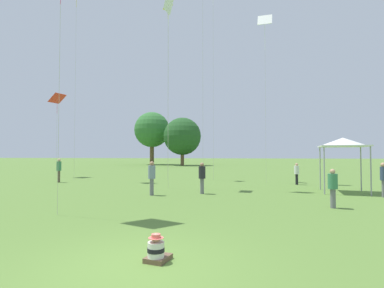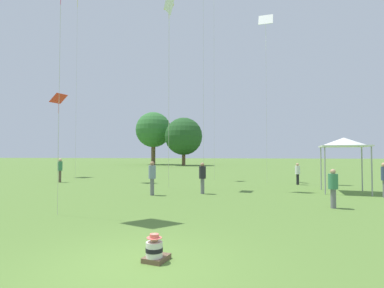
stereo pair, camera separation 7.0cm
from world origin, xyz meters
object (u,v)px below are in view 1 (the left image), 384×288
(person_standing_2, at_px, (152,175))
(canopy_tent, at_px, (343,143))
(person_standing_6, at_px, (202,175))
(person_standing_3, at_px, (383,176))
(kite_5, at_px, (169,9))
(kite_1, at_px, (57,99))
(kite_3, at_px, (168,19))
(kite_7, at_px, (265,25))
(distant_tree_1, at_px, (152,130))
(seated_toddler, at_px, (157,251))
(person_standing_1, at_px, (333,185))
(person_standing_5, at_px, (59,168))
(person_standing_4, at_px, (297,172))
(distant_tree_0, at_px, (182,136))

(person_standing_2, distance_m, canopy_tent, 11.02)
(person_standing_6, distance_m, canopy_tent, 8.33)
(person_standing_3, relative_size, kite_5, 0.14)
(person_standing_3, height_order, kite_1, kite_1)
(kite_3, relative_size, kite_7, 1.19)
(person_standing_3, relative_size, distant_tree_1, 0.16)
(person_standing_3, relative_size, person_standing_6, 1.02)
(seated_toddler, bearing_deg, person_standing_2, 120.57)
(seated_toddler, distance_m, person_standing_1, 8.90)
(person_standing_1, xyz_separation_m, person_standing_2, (-8.39, 2.51, 0.14))
(kite_1, bearing_deg, person_standing_5, 96.45)
(person_standing_6, distance_m, kite_3, 16.68)
(person_standing_2, distance_m, person_standing_4, 11.16)
(canopy_tent, xyz_separation_m, kite_5, (-10.41, 0.57, 8.86))
(person_standing_3, height_order, canopy_tent, canopy_tent)
(person_standing_1, xyz_separation_m, kite_3, (-10.00, 12.76, 13.34))
(person_standing_3, xyz_separation_m, kite_1, (-24.80, 10.13, 6.46))
(person_standing_2, bearing_deg, kite_5, -122.47)
(seated_toddler, relative_size, person_standing_1, 0.38)
(person_standing_5, xyz_separation_m, kite_5, (9.32, -2.56, 10.59))
(seated_toddler, distance_m, distant_tree_0, 52.09)
(kite_5, height_order, distant_tree_0, kite_5)
(seated_toddler, relative_size, person_standing_5, 0.33)
(person_standing_6, bearing_deg, canopy_tent, 161.41)
(kite_3, bearing_deg, kite_1, -7.27)
(person_standing_2, bearing_deg, distant_tree_0, -112.15)
(person_standing_5, distance_m, canopy_tent, 20.05)
(kite_1, height_order, distant_tree_1, distant_tree_1)
(person_standing_2, xyz_separation_m, kite_5, (0.10, 3.33, 10.63))
(seated_toddler, height_order, kite_5, kite_5)
(person_standing_6, relative_size, distant_tree_0, 0.19)
(person_standing_1, height_order, person_standing_2, person_standing_2)
(person_standing_6, height_order, kite_1, kite_1)
(kite_1, bearing_deg, person_standing_2, 110.54)
(person_standing_2, xyz_separation_m, kite_1, (-12.93, 11.20, 6.47))
(person_standing_6, relative_size, kite_3, 0.11)
(kite_5, bearing_deg, person_standing_3, 133.31)
(person_standing_2, xyz_separation_m, kite_7, (6.66, 7.98, 11.15))
(kite_3, bearing_deg, kite_7, 162.19)
(seated_toddler, height_order, person_standing_3, person_standing_3)
(person_standing_1, xyz_separation_m, kite_1, (-21.33, 13.71, 6.61))
(person_standing_1, relative_size, person_standing_6, 0.92)
(person_standing_1, relative_size, kite_1, 0.20)
(seated_toddler, relative_size, canopy_tent, 0.19)
(kite_7, bearing_deg, distant_tree_1, 171.28)
(kite_1, xyz_separation_m, distant_tree_0, (6.73, 30.29, -1.91))
(person_standing_2, bearing_deg, kite_3, -111.75)
(distant_tree_1, bearing_deg, person_standing_4, -59.95)
(person_standing_3, height_order, kite_7, kite_7)
(person_standing_2, distance_m, person_standing_6, 2.77)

